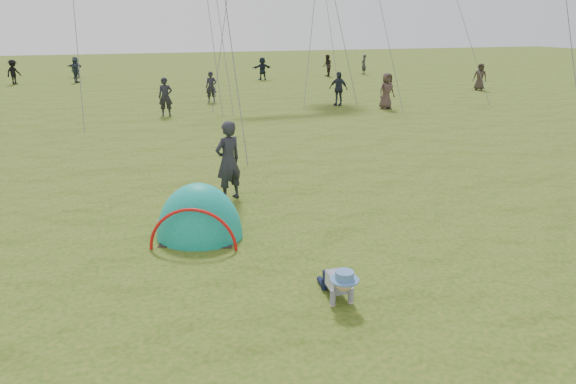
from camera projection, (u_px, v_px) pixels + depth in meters
name	position (u px, v px, depth m)	size (l,w,h in m)	color
ground	(347.00, 277.00, 8.77)	(140.00, 140.00, 0.00)	#28480E
crawling_toddler	(339.00, 282.00, 7.97)	(0.57, 0.81, 0.62)	black
popup_tent	(200.00, 237.00, 10.44)	(1.74, 1.44, 2.26)	#0B7D5A
standing_adult	(228.00, 161.00, 12.35)	(0.71, 0.47, 1.95)	#24242B
crowd_person_0	(364.00, 64.00, 42.73)	(0.59, 0.38, 1.61)	#303036
crowd_person_1	(327.00, 66.00, 40.93)	(0.83, 0.65, 1.71)	black
crowd_person_2	(338.00, 89.00, 26.59)	(1.02, 0.42, 1.73)	#242C37
crowd_person_3	(14.00, 72.00, 35.71)	(1.09, 0.62, 1.68)	black
crowd_person_4	(387.00, 91.00, 25.55)	(0.87, 0.57, 1.78)	#463430
crowd_person_5	(76.00, 67.00, 40.27)	(1.48, 0.47, 1.59)	#2F3D4A
crowd_person_6	(211.00, 87.00, 27.67)	(0.60, 0.39, 1.64)	black
crowd_person_10	(480.00, 77.00, 32.63)	(0.82, 0.54, 1.69)	#342A24
crowd_person_11	(262.00, 69.00, 38.54)	(1.55, 0.49, 1.67)	#1A2330
crowd_person_12	(166.00, 97.00, 23.60)	(0.64, 0.42, 1.76)	black
crowd_person_14	(76.00, 71.00, 36.62)	(0.97, 0.41, 1.66)	#29333E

